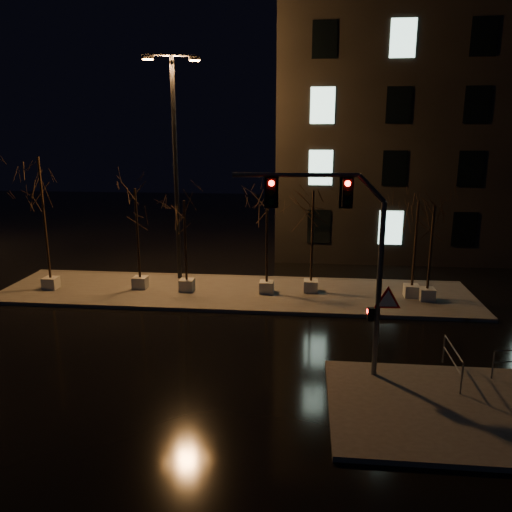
# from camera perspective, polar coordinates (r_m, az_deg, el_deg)

# --- Properties ---
(ground) EXTENTS (90.00, 90.00, 0.00)m
(ground) POSITION_cam_1_polar(r_m,az_deg,el_deg) (18.07, -5.19, -10.30)
(ground) COLOR black
(ground) RESTS_ON ground
(median) EXTENTS (22.00, 5.00, 0.15)m
(median) POSITION_cam_1_polar(r_m,az_deg,el_deg) (23.57, -2.45, -4.17)
(median) COLOR #46423E
(median) RESTS_ON ground
(sidewalk_corner) EXTENTS (7.00, 5.00, 0.15)m
(sidewalk_corner) POSITION_cam_1_polar(r_m,az_deg,el_deg) (15.24, 22.06, -15.94)
(sidewalk_corner) COLOR #46423E
(sidewalk_corner) RESTS_ON ground
(building) EXTENTS (25.00, 12.00, 15.00)m
(building) POSITION_cam_1_polar(r_m,az_deg,el_deg) (35.81, 23.89, 12.97)
(building) COLOR black
(building) RESTS_ON ground
(tree_0) EXTENTS (1.80, 1.80, 6.36)m
(tree_0) POSITION_cam_1_polar(r_m,az_deg,el_deg) (24.88, -23.35, 7.22)
(tree_0) COLOR #A7A69C
(tree_0) RESTS_ON median
(tree_1) EXTENTS (1.80, 1.80, 4.89)m
(tree_1) POSITION_cam_1_polar(r_m,az_deg,el_deg) (23.75, -13.55, 4.99)
(tree_1) COLOR #A7A69C
(tree_1) RESTS_ON median
(tree_2) EXTENTS (1.80, 1.80, 4.37)m
(tree_2) POSITION_cam_1_polar(r_m,az_deg,el_deg) (23.00, -8.16, 3.97)
(tree_2) COLOR #A7A69C
(tree_2) RESTS_ON median
(tree_3) EXTENTS (1.80, 1.80, 4.87)m
(tree_3) POSITION_cam_1_polar(r_m,az_deg,el_deg) (22.39, 1.27, 4.81)
(tree_3) COLOR #A7A69C
(tree_3) RESTS_ON median
(tree_4) EXTENTS (1.80, 1.80, 4.85)m
(tree_4) POSITION_cam_1_polar(r_m,az_deg,el_deg) (22.69, 6.51, 4.80)
(tree_4) COLOR #A7A69C
(tree_4) RESTS_ON median
(tree_5) EXTENTS (1.80, 1.80, 4.50)m
(tree_5) POSITION_cam_1_polar(r_m,az_deg,el_deg) (22.97, 17.91, 3.65)
(tree_5) COLOR #A7A69C
(tree_5) RESTS_ON median
(tree_6) EXTENTS (1.80, 1.80, 4.37)m
(tree_6) POSITION_cam_1_polar(r_m,az_deg,el_deg) (22.73, 19.54, 3.17)
(tree_6) COLOR #A7A69C
(tree_6) RESTS_ON median
(traffic_signal_mast) EXTENTS (5.04, 0.41, 6.15)m
(traffic_signal_mast) POSITION_cam_1_polar(r_m,az_deg,el_deg) (14.72, 10.35, 1.10)
(traffic_signal_mast) COLOR #54575B
(traffic_signal_mast) RESTS_ON sidewalk_corner
(streetlight_main) EXTENTS (2.65, 1.05, 10.75)m
(streetlight_main) POSITION_cam_1_polar(r_m,az_deg,el_deg) (24.84, -9.22, 11.36)
(streetlight_main) COLOR black
(streetlight_main) RESTS_ON median
(guard_rail_b) EXTENTS (0.07, 2.05, 0.97)m
(guard_rail_b) POSITION_cam_1_polar(r_m,az_deg,el_deg) (16.49, 21.56, -10.81)
(guard_rail_b) COLOR #54575B
(guard_rail_b) RESTS_ON sidewalk_corner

